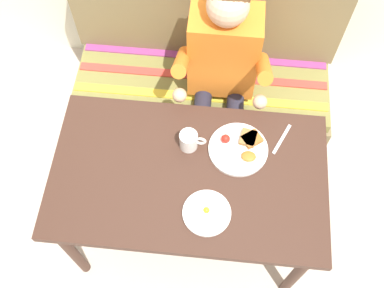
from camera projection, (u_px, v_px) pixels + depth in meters
name	position (u px, v px, depth m)	size (l,w,h in m)	color
ground_plane	(189.00, 226.00, 2.61)	(8.00, 8.00, 0.00)	beige
table	(189.00, 181.00, 2.04)	(1.20, 0.70, 0.73)	#3D251C
couch	(202.00, 84.00, 2.68)	(1.44, 0.56, 1.00)	olive
person	(222.00, 65.00, 2.23)	(0.45, 0.61, 1.21)	orange
plate_breakfast	(240.00, 148.00, 2.01)	(0.26, 0.26, 0.05)	white
plate_eggs	(207.00, 213.00, 1.88)	(0.20, 0.20, 0.04)	white
coffee_mug	(189.00, 140.00, 1.99)	(0.12, 0.08, 0.09)	white
fork	(282.00, 139.00, 2.05)	(0.01, 0.17, 0.01)	silver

